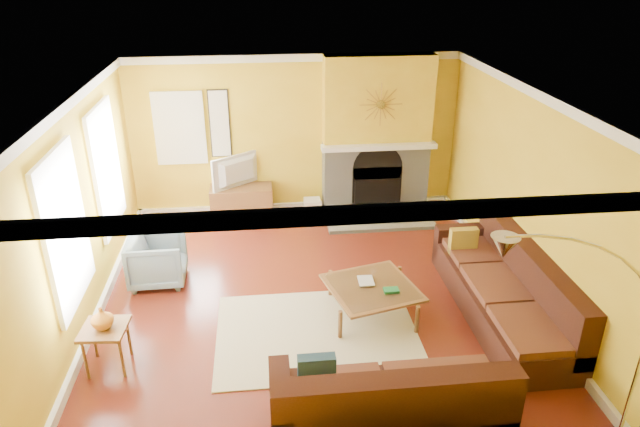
{
  "coord_description": "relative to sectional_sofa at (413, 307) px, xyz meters",
  "views": [
    {
      "loc": [
        -0.6,
        -6.28,
        4.2
      ],
      "look_at": [
        0.13,
        0.4,
        1.09
      ],
      "focal_mm": 32.0,
      "sensor_mm": 36.0,
      "label": 1
    }
  ],
  "objects": [
    {
      "name": "arc_lamp",
      "position": [
        0.81,
        -1.86,
        0.7
      ],
      "size": [
        1.45,
        0.36,
        2.3
      ],
      "primitive_type": null,
      "color": "silver",
      "rests_on": "floor"
    },
    {
      "name": "window_left_near",
      "position": [
        -3.78,
        2.21,
        1.05
      ],
      "size": [
        0.06,
        1.22,
        1.72
      ],
      "primitive_type": "cube",
      "color": "white",
      "rests_on": "wall_left"
    },
    {
      "name": "crown_molding",
      "position": [
        -1.06,
        0.91,
        2.19
      ],
      "size": [
        5.5,
        6.0,
        0.12
      ],
      "primitive_type": null,
      "color": "white",
      "rests_on": "ceiling"
    },
    {
      "name": "armchair",
      "position": [
        -3.14,
        1.66,
        -0.1
      ],
      "size": [
        0.77,
        0.75,
        0.69
      ],
      "primitive_type": "imported",
      "rotation": [
        0.0,
        0.0,
        1.59
      ],
      "color": "slate",
      "rests_on": "floor"
    },
    {
      "name": "vase",
      "position": [
        -3.43,
        -0.11,
        0.19
      ],
      "size": [
        0.28,
        0.28,
        0.25
      ],
      "primitive_type": "imported",
      "rotation": [
        0.0,
        0.0,
        -0.23
      ],
      "color": "orange",
      "rests_on": "side_table"
    },
    {
      "name": "rug",
      "position": [
        -1.09,
        0.23,
        -0.44
      ],
      "size": [
        2.4,
        1.8,
        0.02
      ],
      "primitive_type": "cube",
      "color": "beige",
      "rests_on": "floor"
    },
    {
      "name": "sectional_sofa",
      "position": [
        0.0,
        0.0,
        0.0
      ],
      "size": [
        3.37,
        3.58,
        0.9
      ],
      "primitive_type": null,
      "color": "#371911",
      "rests_on": "floor"
    },
    {
      "name": "window_back",
      "position": [
        -2.96,
        3.87,
        1.1
      ],
      "size": [
        0.82,
        0.06,
        1.22
      ],
      "primitive_type": "cube",
      "color": "white",
      "rests_on": "wall_back"
    },
    {
      "name": "ceiling",
      "position": [
        -1.06,
        0.91,
        2.26
      ],
      "size": [
        5.5,
        6.0,
        0.02
      ],
      "primitive_type": "cube",
      "color": "white",
      "rests_on": "ground"
    },
    {
      "name": "wall_front",
      "position": [
        -1.06,
        -2.1,
        0.9
      ],
      "size": [
        5.5,
        0.02,
        2.7
      ],
      "primitive_type": "cube",
      "color": "gold",
      "rests_on": "ground"
    },
    {
      "name": "sunburst",
      "position": [
        0.29,
        3.48,
        1.5
      ],
      "size": [
        0.7,
        0.04,
        0.7
      ],
      "primitive_type": null,
      "color": "olive",
      "rests_on": "fireplace"
    },
    {
      "name": "baseboard",
      "position": [
        -1.06,
        0.91,
        -0.39
      ],
      "size": [
        5.5,
        6.0,
        0.12
      ],
      "primitive_type": null,
      "color": "white",
      "rests_on": "floor"
    },
    {
      "name": "book",
      "position": [
        -0.52,
        0.68,
        -0.03
      ],
      "size": [
        0.2,
        0.26,
        0.03
      ],
      "primitive_type": "imported",
      "rotation": [
        0.0,
        0.0,
        -0.03
      ],
      "color": "white",
      "rests_on": "coffee_table"
    },
    {
      "name": "subwoofer",
      "position": [
        -0.81,
        3.63,
        -0.31
      ],
      "size": [
        0.28,
        0.28,
        0.28
      ],
      "primitive_type": "cube",
      "color": "white",
      "rests_on": "floor"
    },
    {
      "name": "floor",
      "position": [
        -1.06,
        0.91,
        -0.46
      ],
      "size": [
        5.5,
        6.0,
        0.02
      ],
      "primitive_type": "cube",
      "color": "maroon",
      "rests_on": "ground"
    },
    {
      "name": "coffee_table",
      "position": [
        -0.36,
        0.57,
        -0.25
      ],
      "size": [
        1.26,
        1.26,
        0.41
      ],
      "primitive_type": null,
      "rotation": [
        0.0,
        0.0,
        0.25
      ],
      "color": "white",
      "rests_on": "floor"
    },
    {
      "name": "fireplace",
      "position": [
        0.29,
        3.71,
        0.9
      ],
      "size": [
        1.8,
        0.4,
        2.7
      ],
      "primitive_type": null,
      "color": "gray",
      "rests_on": "floor"
    },
    {
      "name": "wall_art",
      "position": [
        -2.31,
        3.88,
        1.15
      ],
      "size": [
        0.34,
        0.04,
        1.14
      ],
      "primitive_type": "cube",
      "color": "white",
      "rests_on": "wall_back"
    },
    {
      "name": "wall_back",
      "position": [
        -1.06,
        3.92,
        0.9
      ],
      "size": [
        5.5,
        0.02,
        2.7
      ],
      "primitive_type": "cube",
      "color": "gold",
      "rests_on": "ground"
    },
    {
      "name": "media_console",
      "position": [
        -2.02,
        3.61,
        -0.16
      ],
      "size": [
        1.04,
        0.47,
        0.57
      ],
      "primitive_type": "cube",
      "color": "brown",
      "rests_on": "floor"
    },
    {
      "name": "wall_right",
      "position": [
        1.7,
        0.91,
        0.9
      ],
      "size": [
        0.02,
        6.0,
        2.7
      ],
      "primitive_type": "cube",
      "color": "gold",
      "rests_on": "ground"
    },
    {
      "name": "mantel",
      "position": [
        0.29,
        3.47,
        0.8
      ],
      "size": [
        1.92,
        0.22,
        0.08
      ],
      "primitive_type": "cube",
      "color": "white",
      "rests_on": "fireplace"
    },
    {
      "name": "window_left_far",
      "position": [
        -3.78,
        0.31,
        1.05
      ],
      "size": [
        0.06,
        1.22,
        1.72
      ],
      "primitive_type": "cube",
      "color": "white",
      "rests_on": "wall_left"
    },
    {
      "name": "tv",
      "position": [
        -2.02,
        3.61,
        0.4
      ],
      "size": [
        0.84,
        0.67,
        0.55
      ],
      "primitive_type": "imported",
      "rotation": [
        0.0,
        0.0,
        3.78
      ],
      "color": "black",
      "rests_on": "media_console"
    },
    {
      "name": "wall_left",
      "position": [
        -3.82,
        0.91,
        0.9
      ],
      "size": [
        0.02,
        6.0,
        2.7
      ],
      "primitive_type": "cube",
      "color": "gold",
      "rests_on": "ground"
    },
    {
      "name": "side_table",
      "position": [
        -3.43,
        -0.11,
        -0.19
      ],
      "size": [
        0.51,
        0.51,
        0.52
      ],
      "primitive_type": null,
      "rotation": [
        0.0,
        0.0,
        -0.08
      ],
      "color": "brown",
      "rests_on": "floor"
    },
    {
      "name": "hearth",
      "position": [
        0.29,
        3.16,
        -0.42
      ],
      "size": [
        1.8,
        0.7,
        0.06
      ],
      "primitive_type": "cube",
      "color": "gray",
      "rests_on": "floor"
    }
  ]
}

